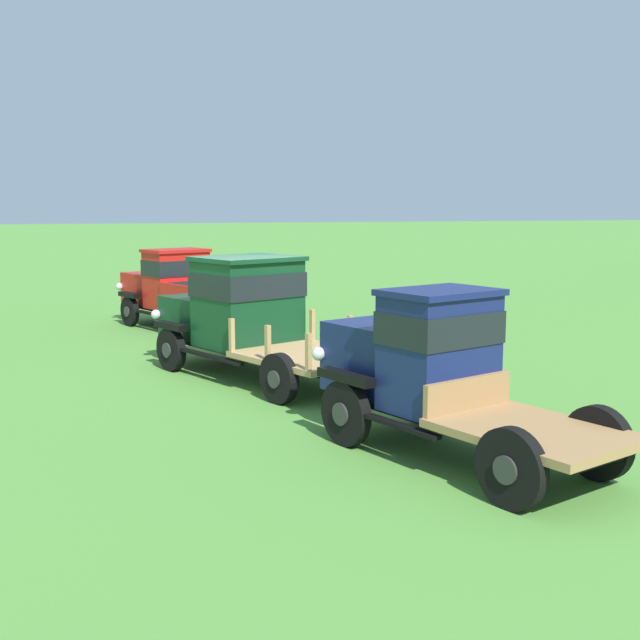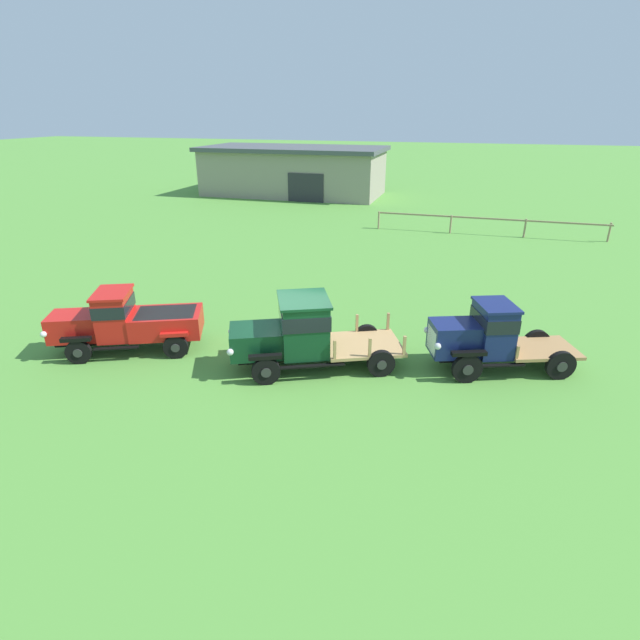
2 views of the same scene
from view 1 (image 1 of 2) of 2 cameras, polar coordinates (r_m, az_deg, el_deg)
The scene contains 4 objects.
ground_plane at distance 15.65m, azimuth -5.36°, elevation -3.66°, with size 240.00×240.00×0.00m, color #518E38.
vintage_truck_foreground_near at distance 20.97m, azimuth -9.71°, elevation 2.14°, with size 5.01×3.32×2.06m.
vintage_truck_second_in_line at distance 15.33m, azimuth -5.48°, elevation 0.58°, with size 5.55×3.83×2.25m.
vintage_truck_midrow_center at distance 10.58m, azimuth 7.83°, elevation -3.33°, with size 4.74×3.00×2.15m.
Camera 1 is at (15.06, -2.76, 3.23)m, focal length 45.00 mm.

